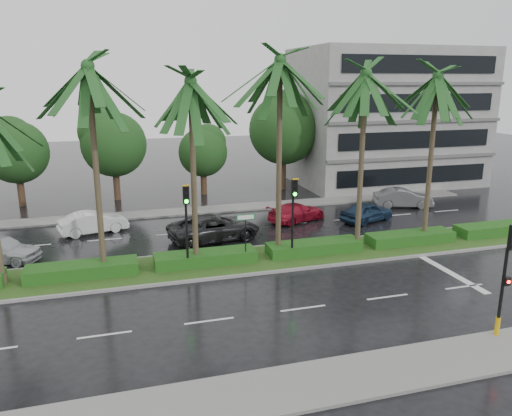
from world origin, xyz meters
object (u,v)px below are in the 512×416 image
object	(u,v)px
car_white	(93,222)
car_darkgrey	(214,228)
car_silver	(0,249)
street_sign	(246,226)
signal_median_left	(186,215)
car_blue	(367,212)
car_grey	(403,198)
signal_near	(506,276)
car_red	(297,212)

from	to	relation	value
car_white	car_darkgrey	world-z (taller)	car_darkgrey
car_silver	car_darkgrey	distance (m)	11.54
street_sign	signal_median_left	bearing A→B (deg)	-176.53
street_sign	car_darkgrey	bearing A→B (deg)	98.25
car_blue	street_sign	bearing A→B (deg)	99.54
car_grey	street_sign	bearing A→B (deg)	136.07
car_silver	car_darkgrey	size ratio (longest dim) A/B	0.76
signal_median_left	car_darkgrey	size ratio (longest dim) A/B	0.79
car_white	car_grey	world-z (taller)	car_grey
car_silver	car_grey	bearing A→B (deg)	-56.20
signal_near	car_silver	bearing A→B (deg)	143.84
car_silver	car_blue	size ratio (longest dim) A/B	1.06
signal_median_left	street_sign	xyz separation A→B (m)	(3.00, 0.18, -0.87)
car_blue	car_grey	xyz separation A→B (m)	(4.50, 2.75, 0.03)
signal_near	car_red	world-z (taller)	signal_near
signal_median_left	car_blue	xyz separation A→B (m)	(13.00, 5.84, -2.32)
car_silver	car_white	xyz separation A→B (m)	(4.56, 3.98, -0.03)
car_darkgrey	street_sign	bearing A→B (deg)	177.37
signal_near	car_grey	distance (m)	19.84
signal_median_left	street_sign	world-z (taller)	signal_median_left
signal_median_left	car_white	xyz separation A→B (m)	(-4.64, 8.32, -2.31)
street_sign	car_silver	size ratio (longest dim) A/B	0.62
signal_near	car_white	distance (m)	23.28
signal_median_left	street_sign	bearing A→B (deg)	3.47
signal_near	signal_median_left	distance (m)	13.93
car_darkgrey	car_blue	xyz separation A→B (m)	(10.67, 1.02, -0.09)
signal_median_left	street_sign	distance (m)	3.13
signal_near	street_sign	size ratio (longest dim) A/B	1.68
car_white	car_silver	bearing A→B (deg)	115.80
car_white	car_blue	bearing A→B (deg)	-113.32
street_sign	car_grey	bearing A→B (deg)	30.11
car_silver	car_red	size ratio (longest dim) A/B	0.97
street_sign	car_grey	distance (m)	16.82
car_red	car_grey	size ratio (longest dim) A/B	1.00
street_sign	signal_near	bearing A→B (deg)	-54.66
signal_near	car_darkgrey	distance (m)	16.50
signal_near	car_silver	size ratio (longest dim) A/B	1.05
signal_median_left	car_silver	world-z (taller)	signal_median_left
car_silver	car_red	distance (m)	17.94
car_grey	car_silver	bearing A→B (deg)	115.01
car_darkgrey	car_white	bearing A→B (deg)	52.44
signal_median_left	car_red	bearing A→B (deg)	40.49
car_silver	car_red	xyz separation A→B (m)	(17.70, 2.92, -0.09)
car_white	car_grey	distance (m)	22.15
car_white	car_red	xyz separation A→B (m)	(13.14, -1.06, -0.06)
car_grey	car_white	bearing A→B (deg)	106.67
car_silver	car_darkgrey	bearing A→B (deg)	-62.89
car_white	car_blue	size ratio (longest dim) A/B	1.05
signal_near	street_sign	bearing A→B (deg)	125.34
signal_near	car_darkgrey	world-z (taller)	signal_near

